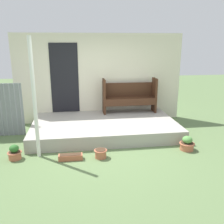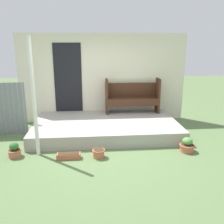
# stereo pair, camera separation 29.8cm
# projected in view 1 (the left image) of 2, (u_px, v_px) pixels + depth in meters

# --- Properties ---
(ground_plane) EXTENTS (24.00, 24.00, 0.00)m
(ground_plane) POSITION_uv_depth(u_px,v_px,m) (104.00, 150.00, 5.65)
(ground_plane) COLOR #5B7547
(porch_slab) EXTENTS (3.75, 2.18, 0.32)m
(porch_slab) POSITION_uv_depth(u_px,v_px,m) (105.00, 127.00, 6.66)
(porch_slab) COLOR #A8A399
(porch_slab) RESTS_ON ground_plane
(house_wall) EXTENTS (4.95, 0.08, 2.60)m
(house_wall) POSITION_uv_depth(u_px,v_px,m) (99.00, 79.00, 7.41)
(house_wall) COLOR beige
(house_wall) RESTS_ON ground_plane
(support_post) EXTENTS (0.08, 0.08, 2.48)m
(support_post) POSITION_uv_depth(u_px,v_px,m) (34.00, 100.00, 5.00)
(support_post) COLOR white
(support_post) RESTS_ON ground_plane
(bench) EXTENTS (1.57, 0.41, 1.01)m
(bench) POSITION_uv_depth(u_px,v_px,m) (129.00, 95.00, 7.37)
(bench) COLOR #422616
(bench) RESTS_ON porch_slab
(flower_pot_left) EXTENTS (0.29, 0.29, 0.32)m
(flower_pot_left) POSITION_uv_depth(u_px,v_px,m) (15.00, 153.00, 5.16)
(flower_pot_left) COLOR #B76647
(flower_pot_left) RESTS_ON ground_plane
(flower_pot_middle) EXTENTS (0.27, 0.27, 0.19)m
(flower_pot_middle) POSITION_uv_depth(u_px,v_px,m) (101.00, 153.00, 5.24)
(flower_pot_middle) COLOR #B76647
(flower_pot_middle) RESTS_ON ground_plane
(flower_pot_right) EXTENTS (0.34, 0.34, 0.33)m
(flower_pot_right) POSITION_uv_depth(u_px,v_px,m) (187.00, 144.00, 5.61)
(flower_pot_right) COLOR #B76647
(flower_pot_right) RESTS_ON ground_plane
(planter_box_rect) EXTENTS (0.49, 0.17, 0.12)m
(planter_box_rect) POSITION_uv_depth(u_px,v_px,m) (71.00, 157.00, 5.16)
(planter_box_rect) COLOR #B26042
(planter_box_rect) RESTS_ON ground_plane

